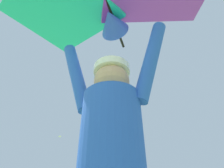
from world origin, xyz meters
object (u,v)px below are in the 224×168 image
object	(u,v)px
held_stunt_kite	(108,1)
distant_kite_white_high_right	(60,136)
distant_kite_red_overhead_distant	(125,162)
distant_kite_magenta_high_left	(93,138)
distant_kite_yellow_mid_left	(104,164)
distant_kite_purple_mid_right	(131,138)
distant_kite_red_low_right	(60,34)

from	to	relation	value
held_stunt_kite	distant_kite_white_high_right	distance (m)	35.62
distant_kite_red_overhead_distant	distant_kite_magenta_high_left	world-z (taller)	distant_kite_magenta_high_left
distant_kite_red_overhead_distant	distant_kite_white_high_right	bearing A→B (deg)	162.97
distant_kite_white_high_right	distant_kite_yellow_mid_left	size ratio (longest dim) A/B	0.24
distant_kite_red_overhead_distant	distant_kite_yellow_mid_left	world-z (taller)	distant_kite_red_overhead_distant
distant_kite_purple_mid_right	distant_kite_magenta_high_left	xyz separation A→B (m)	(-6.03, 9.35, 3.38)
distant_kite_purple_mid_right	held_stunt_kite	bearing A→B (deg)	-96.22
held_stunt_kite	distant_kite_red_overhead_distant	bearing A→B (deg)	86.21
held_stunt_kite	distant_kite_magenta_high_left	size ratio (longest dim) A/B	1.41
distant_kite_magenta_high_left	distant_kite_yellow_mid_left	xyz separation A→B (m)	(2.41, -6.62, -6.02)
distant_kite_magenta_high_left	held_stunt_kite	bearing A→B (deg)	-83.99
distant_kite_white_high_right	distant_kite_purple_mid_right	bearing A→B (deg)	-36.80
distant_kite_red_overhead_distant	distant_kite_purple_mid_right	bearing A→B (deg)	-83.35
held_stunt_kite	distant_kite_magenta_high_left	world-z (taller)	distant_kite_magenta_high_left
distant_kite_white_high_right	distant_kite_red_overhead_distant	bearing A→B (deg)	-17.03
distant_kite_white_high_right	distant_kite_purple_mid_right	world-z (taller)	distant_kite_white_high_right
distant_kite_purple_mid_right	distant_kite_magenta_high_left	distance (m)	11.63
distant_kite_yellow_mid_left	distant_kite_magenta_high_left	bearing A→B (deg)	109.99
held_stunt_kite	distant_kite_white_high_right	bearing A→B (deg)	106.20
distant_kite_red_overhead_distant	distant_kite_red_low_right	world-z (taller)	distant_kite_red_low_right
distant_kite_red_low_right	distant_kite_magenta_high_left	distance (m)	20.91
distant_kite_white_high_right	distant_kite_red_low_right	bearing A→B (deg)	-79.02
held_stunt_kite	distant_kite_magenta_high_left	distance (m)	34.77
distant_kite_red_overhead_distant	distant_kite_red_low_right	bearing A→B (deg)	-114.43
distant_kite_red_low_right	distant_kite_yellow_mid_left	distance (m)	17.75
distant_kite_yellow_mid_left	held_stunt_kite	bearing A→B (deg)	-87.70
distant_kite_white_high_right	distant_kite_purple_mid_right	size ratio (longest dim) A/B	0.16
distant_kite_red_low_right	distant_kite_magenta_high_left	xyz separation A→B (m)	(2.12, 20.36, -4.27)
distant_kite_red_low_right	distant_kite_yellow_mid_left	size ratio (longest dim) A/B	0.75
distant_kite_white_high_right	distant_kite_red_overhead_distant	world-z (taller)	distant_kite_white_high_right
distant_kite_red_overhead_distant	distant_kite_magenta_high_left	xyz separation A→B (m)	(-5.39, 3.83, 5.06)
distant_kite_red_overhead_distant	distant_kite_red_low_right	xyz separation A→B (m)	(-7.51, -16.53, 9.33)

